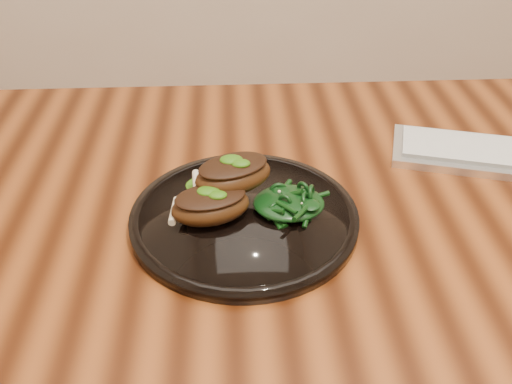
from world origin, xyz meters
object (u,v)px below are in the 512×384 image
plate (244,217)px  greens_heap (289,199)px  lamb_chop_front (210,204)px  desk (428,250)px

plate → greens_heap: greens_heap is taller
lamb_chop_front → plate: bearing=13.8°
plate → greens_heap: bearing=5.2°
plate → desk: bearing=6.3°
lamb_chop_front → greens_heap: size_ratio=1.22×
greens_heap → lamb_chop_front: bearing=-171.1°
plate → greens_heap: (0.06, 0.01, 0.02)m
desk → plate: (-0.26, -0.03, 0.09)m
lamb_chop_front → greens_heap: lamb_chop_front is taller
desk → plate: size_ratio=5.49×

